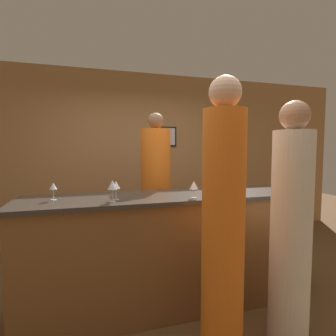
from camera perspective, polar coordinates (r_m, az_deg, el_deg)
The scene contains 13 objects.
ground_plane at distance 2.93m, azimuth 0.18°, elevation -27.47°, with size 14.00×14.00×0.00m, color brown.
back_wall at distance 4.46m, azimuth -7.21°, elevation 2.39°, with size 8.00×0.08×2.80m.
bar_counter at distance 2.68m, azimuth 0.19°, elevation -17.40°, with size 2.75×0.70×1.10m.
bartender at distance 3.29m, azimuth -2.69°, elevation -6.65°, with size 0.37×0.37×1.98m.
guest_0 at distance 2.31m, azimuth 25.14°, elevation -12.17°, with size 0.31×0.31×1.90m.
guest_1 at distance 1.95m, azimuth 11.90°, elevation -12.69°, with size 0.30×0.30×2.04m.
wine_bottle_0 at distance 3.04m, azimuth 22.42°, elevation -2.16°, with size 0.07×0.07×0.30m.
wine_bottle_1 at distance 2.44m, azimuth 13.09°, elevation -3.61°, with size 0.07×0.07×0.29m.
wine_glass_0 at distance 2.30m, azimuth -11.27°, elevation -3.75°, with size 0.07×0.07×0.16m.
wine_glass_1 at distance 2.45m, azimuth -23.71°, elevation -3.80°, with size 0.06×0.06×0.15m.
wine_glass_2 at distance 2.22m, azimuth -12.03°, elevation -3.71°, with size 0.08×0.08×0.18m.
wine_glass_3 at distance 2.35m, azimuth 5.64°, elevation -3.80°, with size 0.08×0.08×0.16m.
wine_glass_4 at distance 2.62m, azimuth 8.86°, elevation -2.72°, with size 0.08×0.08×0.16m.
Camera 1 is at (-0.71, -2.39, 1.54)m, focal length 28.00 mm.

